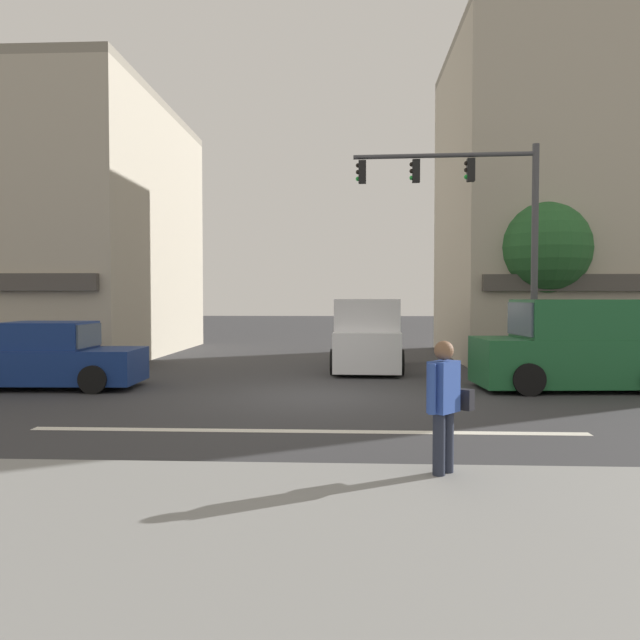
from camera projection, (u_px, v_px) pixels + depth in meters
ground_plane at (318, 397)px, 13.53m from camera, size 120.00×120.00×0.00m
lane_marking_stripe at (306, 431)px, 10.03m from camera, size 9.00×0.24×0.01m
sidewalk_curb at (262, 554)px, 5.04m from camera, size 40.00×5.00×0.16m
building_right_corner at (638, 201)px, 22.34m from camera, size 13.38×8.47×11.27m
street_tree at (544, 249)px, 18.89m from camera, size 2.81×2.81×5.06m
utility_pole_near_left at (91, 239)px, 18.95m from camera, size 1.40×0.22×7.57m
traffic_light_mast at (485, 217)px, 16.57m from camera, size 4.89×0.42×6.20m
van_crossing_center at (367, 336)px, 18.63m from camera, size 2.14×4.65×2.11m
van_crossing_rightbound at (580, 347)px, 14.57m from camera, size 4.71×2.27×2.11m
sedan_crossing_leftbound at (52, 358)px, 14.82m from camera, size 4.16×1.99×1.58m
pedestrian_foreground_with_bag at (445, 404)px, 7.05m from camera, size 0.58×0.58×1.67m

